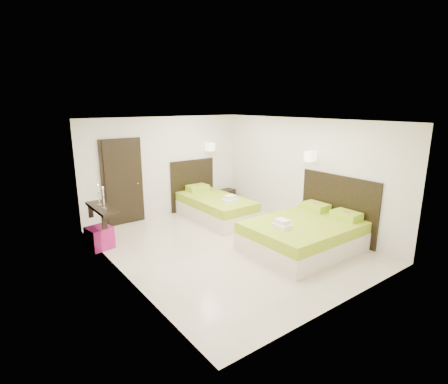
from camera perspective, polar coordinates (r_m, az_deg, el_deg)
floor at (r=7.46m, az=0.77°, el=-8.79°), size 5.50×5.50×0.00m
bed_single at (r=9.10m, az=-1.71°, el=-2.26°), size 1.36×2.26×1.86m
bed_double at (r=7.42m, az=13.19°, el=-6.53°), size 2.27×1.93×1.88m
nightstand at (r=10.46m, az=0.14°, el=-0.72°), size 0.56×0.51×0.43m
ottoman at (r=7.72m, az=-19.65°, el=-7.03°), size 0.53×0.53×0.46m
door at (r=8.87m, az=-16.21°, el=1.51°), size 1.02×0.15×2.14m
console_shelf at (r=7.65m, az=-19.33°, el=-2.55°), size 0.35×1.20×0.78m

